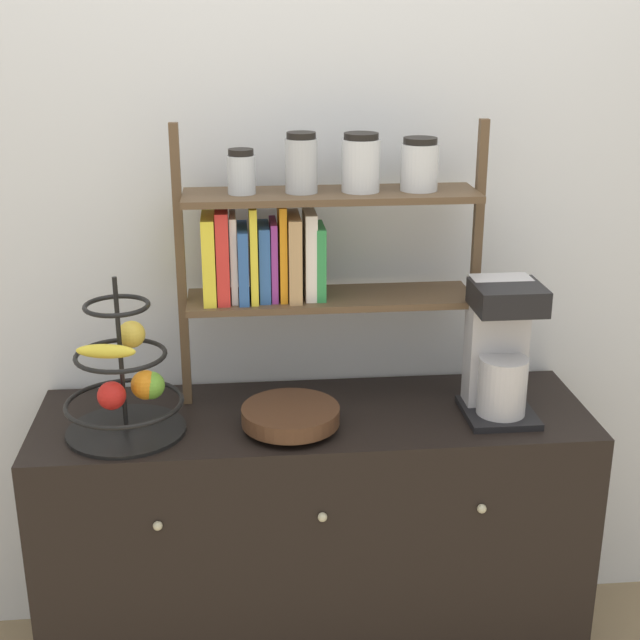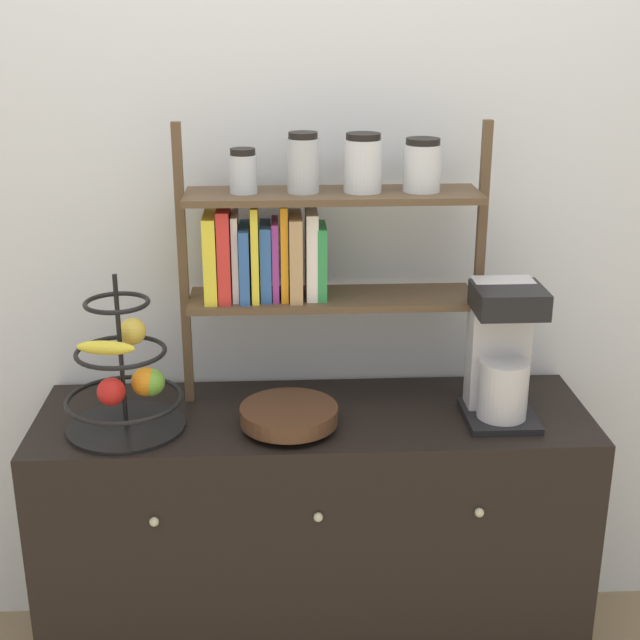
{
  "view_description": "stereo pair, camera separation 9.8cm",
  "coord_description": "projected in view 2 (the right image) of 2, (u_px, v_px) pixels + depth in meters",
  "views": [
    {
      "loc": [
        -0.19,
        -1.94,
        1.83
      ],
      "look_at": [
        0.02,
        0.23,
        1.06
      ],
      "focal_mm": 50.0,
      "sensor_mm": 36.0,
      "label": 1
    },
    {
      "loc": [
        -0.1,
        -1.95,
        1.83
      ],
      "look_at": [
        0.02,
        0.23,
        1.06
      ],
      "focal_mm": 50.0,
      "sensor_mm": 36.0,
      "label": 2
    }
  ],
  "objects": [
    {
      "name": "wall_back",
      "position": [
        309.0,
        207.0,
        2.49
      ],
      "size": [
        7.0,
        0.05,
        2.6
      ],
      "primitive_type": "cube",
      "color": "silver",
      "rests_on": "ground_plane"
    },
    {
      "name": "sideboard",
      "position": [
        314.0,
        540.0,
        2.53
      ],
      "size": [
        1.49,
        0.48,
        0.79
      ],
      "color": "black",
      "rests_on": "ground_plane"
    },
    {
      "name": "coffee_maker",
      "position": [
        502.0,
        352.0,
        2.32
      ],
      "size": [
        0.18,
        0.21,
        0.37
      ],
      "color": "black",
      "rests_on": "sideboard"
    },
    {
      "name": "fruit_stand",
      "position": [
        127.0,
        381.0,
        2.27
      ],
      "size": [
        0.31,
        0.31,
        0.42
      ],
      "color": "black",
      "rests_on": "sideboard"
    },
    {
      "name": "wooden_bowl",
      "position": [
        289.0,
        416.0,
        2.3
      ],
      "size": [
        0.25,
        0.25,
        0.06
      ],
      "color": "#422819",
      "rests_on": "sideboard"
    },
    {
      "name": "shelf_hutch",
      "position": [
        304.0,
        235.0,
        2.34
      ],
      "size": [
        0.82,
        0.2,
        0.76
      ],
      "color": "brown",
      "rests_on": "sideboard"
    }
  ]
}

